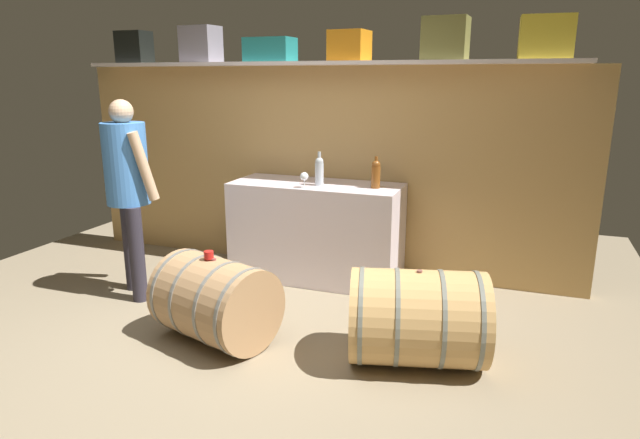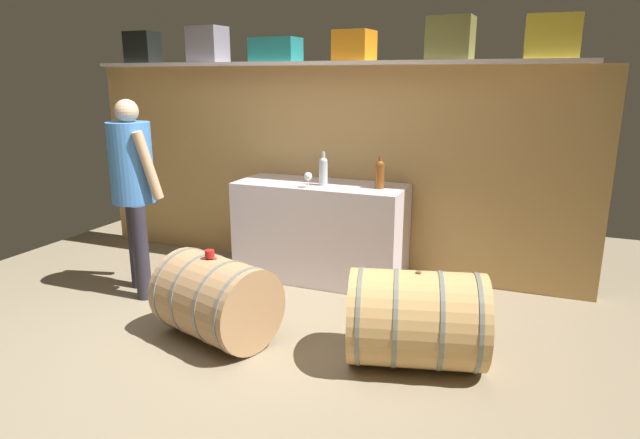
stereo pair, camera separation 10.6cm
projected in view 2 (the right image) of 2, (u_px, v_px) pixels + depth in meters
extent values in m
cube|color=gray|center=(243.00, 330.00, 4.09)|extent=(6.17, 7.42, 0.02)
cube|color=tan|center=(322.00, 169.00, 5.26)|extent=(4.97, 0.10, 1.92)
cube|color=silver|center=(316.00, 63.00, 4.88)|extent=(4.58, 0.40, 0.03)
cube|color=black|center=(143.00, 48.00, 5.53)|extent=(0.31, 0.24, 0.31)
cube|color=gray|center=(208.00, 45.00, 5.24)|extent=(0.36, 0.28, 0.33)
cube|color=teal|center=(276.00, 50.00, 4.99)|extent=(0.44, 0.27, 0.21)
cube|color=orange|center=(354.00, 46.00, 4.71)|extent=(0.33, 0.32, 0.26)
cube|color=olive|center=(450.00, 38.00, 4.40)|extent=(0.37, 0.29, 0.34)
cube|color=gold|center=(552.00, 37.00, 4.13)|extent=(0.40, 0.27, 0.32)
cube|color=white|center=(320.00, 231.00, 5.02)|extent=(1.53, 0.61, 0.90)
cylinder|color=#B2BBC1|center=(323.00, 174.00, 4.80)|extent=(0.08, 0.08, 0.20)
sphere|color=#B2BBC1|center=(323.00, 162.00, 4.77)|extent=(0.07, 0.07, 0.07)
cylinder|color=#B2BBC1|center=(323.00, 156.00, 4.76)|extent=(0.03, 0.03, 0.08)
cylinder|color=brown|center=(380.00, 177.00, 4.66)|extent=(0.08, 0.08, 0.19)
sphere|color=brown|center=(380.00, 165.00, 4.63)|extent=(0.07, 0.07, 0.07)
cylinder|color=brown|center=(380.00, 160.00, 4.62)|extent=(0.03, 0.03, 0.06)
cylinder|color=white|center=(308.00, 187.00, 4.72)|extent=(0.07, 0.07, 0.00)
cylinder|color=white|center=(308.00, 183.00, 4.71)|extent=(0.01, 0.01, 0.07)
sphere|color=white|center=(308.00, 176.00, 4.69)|extent=(0.07, 0.07, 0.07)
sphere|color=maroon|center=(308.00, 177.00, 4.70)|extent=(0.04, 0.04, 0.04)
cylinder|color=tan|center=(216.00, 299.00, 3.86)|extent=(0.92, 0.80, 0.59)
cylinder|color=slate|center=(188.00, 288.00, 4.06)|extent=(0.21, 0.59, 0.61)
cylinder|color=slate|center=(205.00, 295.00, 3.94)|extent=(0.21, 0.59, 0.61)
cylinder|color=slate|center=(228.00, 304.00, 3.78)|extent=(0.21, 0.59, 0.61)
cylinder|color=slate|center=(248.00, 311.00, 3.66)|extent=(0.21, 0.59, 0.61)
cylinder|color=#964543|center=(214.00, 258.00, 3.78)|extent=(0.04, 0.04, 0.01)
cylinder|color=tan|center=(416.00, 319.00, 3.51)|extent=(0.99, 0.82, 0.62)
cylinder|color=slate|center=(360.00, 316.00, 3.56)|extent=(0.19, 0.62, 0.63)
cylinder|color=slate|center=(395.00, 318.00, 3.53)|extent=(0.19, 0.62, 0.63)
cylinder|color=slate|center=(438.00, 320.00, 3.49)|extent=(0.19, 0.62, 0.63)
cylinder|color=slate|center=(474.00, 322.00, 3.47)|extent=(0.19, 0.62, 0.63)
cylinder|color=brown|center=(419.00, 272.00, 3.43)|extent=(0.04, 0.04, 0.01)
cylinder|color=red|center=(210.00, 254.00, 3.79)|extent=(0.07, 0.07, 0.05)
cylinder|color=#2E2A35|center=(141.00, 253.00, 4.55)|extent=(0.12, 0.12, 0.81)
cylinder|color=#2E2A35|center=(136.00, 244.00, 4.81)|extent=(0.12, 0.12, 0.81)
cylinder|color=#4380CE|center=(131.00, 163.00, 4.49)|extent=(0.35, 0.35, 0.67)
sphere|color=tan|center=(126.00, 111.00, 4.39)|extent=(0.19, 0.19, 0.19)
cylinder|color=tan|center=(148.00, 166.00, 4.37)|extent=(0.20, 0.22, 0.56)
cylinder|color=tan|center=(140.00, 159.00, 4.71)|extent=(0.21, 0.23, 0.56)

